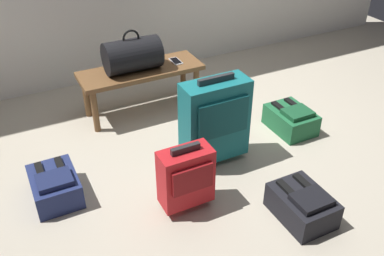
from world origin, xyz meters
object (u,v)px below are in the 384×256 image
object	(u,v)px
backpack_green	(291,119)
backpack_navy	(55,186)
duffel_bag_black	(132,55)
backpack_dark	(302,205)
suitcase_small_red	(186,177)
cell_phone	(176,61)
suitcase_upright_teal	(215,120)
bench	(141,75)

from	to	relation	value
backpack_green	backpack_navy	bearing A→B (deg)	178.96
duffel_bag_black	backpack_dark	xyz separation A→B (m)	(0.45, -1.61, -0.43)
duffel_bag_black	suitcase_small_red	size ratio (longest dim) A/B	0.96
suitcase_small_red	cell_phone	bearing A→B (deg)	67.65
suitcase_upright_teal	backpack_green	size ratio (longest dim) A/B	1.75
suitcase_small_red	backpack_dark	world-z (taller)	suitcase_small_red
backpack_navy	bench	bearing A→B (deg)	40.73
suitcase_small_red	backpack_dark	bearing A→B (deg)	-33.97
backpack_dark	bench	bearing A→B (deg)	103.79
cell_phone	backpack_green	size ratio (longest dim) A/B	0.38
bench	suitcase_upright_teal	xyz separation A→B (m)	(0.20, -0.88, 0.01)
suitcase_small_red	backpack_green	bearing A→B (deg)	20.34
suitcase_small_red	backpack_navy	xyz separation A→B (m)	(-0.70, 0.45, -0.15)
cell_phone	backpack_dark	xyz separation A→B (m)	(0.08, -1.61, -0.30)
duffel_bag_black	cell_phone	bearing A→B (deg)	-0.32
duffel_bag_black	backpack_green	bearing A→B (deg)	-38.78
suitcase_small_red	duffel_bag_black	bearing A→B (deg)	84.06
suitcase_small_red	backpack_navy	distance (m)	0.85
bench	suitcase_small_red	world-z (taller)	suitcase_small_red
bench	duffel_bag_black	xyz separation A→B (m)	(-0.06, 0.00, 0.19)
backpack_green	backpack_dark	bearing A→B (deg)	-123.83
bench	backpack_dark	bearing A→B (deg)	-76.21
suitcase_upright_teal	backpack_green	distance (m)	0.78
cell_phone	suitcase_upright_teal	distance (m)	0.88
backpack_navy	cell_phone	bearing A→B (deg)	32.43
suitcase_upright_teal	bench	bearing A→B (deg)	102.74
bench	suitcase_upright_teal	distance (m)	0.90
duffel_bag_black	backpack_dark	size ratio (longest dim) A/B	1.16
suitcase_upright_teal	suitcase_small_red	size ratio (longest dim) A/B	1.44
duffel_bag_black	backpack_green	distance (m)	1.35
cell_phone	suitcase_small_red	size ratio (longest dim) A/B	0.31
backpack_navy	backpack_green	xyz separation A→B (m)	(1.83, -0.03, 0.00)
cell_phone	bench	bearing A→B (deg)	179.61
bench	cell_phone	size ratio (longest dim) A/B	6.94
suitcase_small_red	backpack_green	xyz separation A→B (m)	(1.12, 0.42, -0.15)
backpack_navy	duffel_bag_black	bearing A→B (deg)	42.70
bench	suitcase_upright_teal	size ratio (longest dim) A/B	1.51
bench	backpack_green	bearing A→B (deg)	-40.53
duffel_bag_black	backpack_navy	xyz separation A→B (m)	(-0.83, -0.77, -0.43)
suitcase_upright_teal	backpack_dark	xyz separation A→B (m)	(0.20, -0.73, -0.25)
duffel_bag_black	suitcase_upright_teal	xyz separation A→B (m)	(0.26, -0.88, -0.18)
suitcase_upright_teal	backpack_green	xyz separation A→B (m)	(0.74, 0.08, -0.25)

